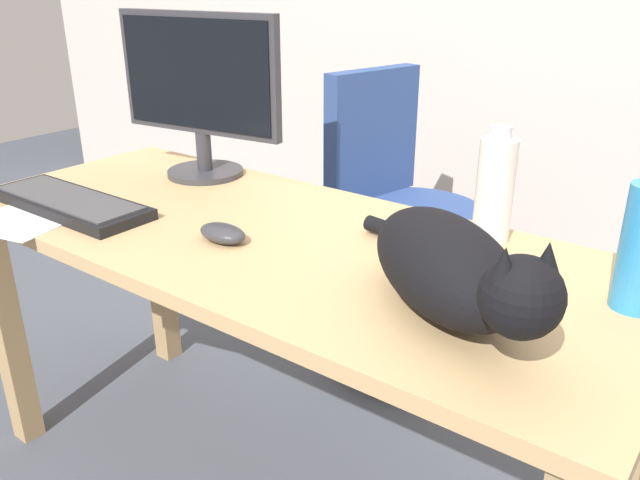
# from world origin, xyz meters

# --- Properties ---
(desk) EXTENTS (1.54, 0.63, 0.70)m
(desk) POSITION_xyz_m (0.00, 0.00, 0.60)
(desk) COLOR tan
(desk) RESTS_ON ground_plane
(office_chair) EXTENTS (0.49, 0.48, 0.94)m
(office_chair) POSITION_xyz_m (-0.10, 0.73, 0.41)
(office_chair) COLOR black
(office_chair) RESTS_ON ground_plane
(monitor) EXTENTS (0.48, 0.20, 0.41)m
(monitor) POSITION_xyz_m (-0.41, 0.20, 0.93)
(monitor) COLOR #333338
(monitor) RESTS_ON desk
(keyboard) EXTENTS (0.44, 0.15, 0.03)m
(keyboard) POSITION_xyz_m (-0.47, -0.17, 0.72)
(keyboard) COLOR black
(keyboard) RESTS_ON desk
(cat) EXTENTS (0.50, 0.40, 0.20)m
(cat) POSITION_xyz_m (0.45, -0.09, 0.79)
(cat) COLOR black
(cat) RESTS_ON desk
(computer_mouse) EXTENTS (0.11, 0.06, 0.04)m
(computer_mouse) POSITION_xyz_m (-0.05, -0.10, 0.72)
(computer_mouse) COLOR #333338
(computer_mouse) RESTS_ON desk
(paper_sheet) EXTENTS (0.27, 0.34, 0.00)m
(paper_sheet) POSITION_xyz_m (-0.50, -0.23, 0.71)
(paper_sheet) COLOR white
(paper_sheet) RESTS_ON desk
(water_bottle) EXTENTS (0.07, 0.07, 0.23)m
(water_bottle) POSITION_xyz_m (0.38, 0.23, 0.81)
(water_bottle) COLOR silver
(water_bottle) RESTS_ON desk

